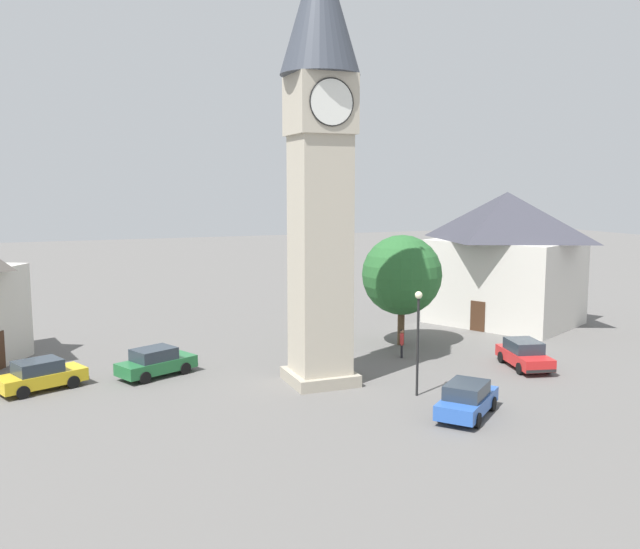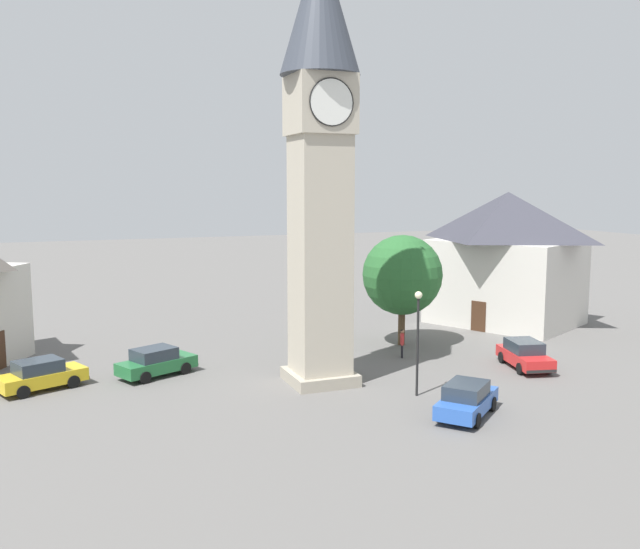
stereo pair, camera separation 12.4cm
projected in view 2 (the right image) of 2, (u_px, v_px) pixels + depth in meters
The scene contains 10 objects.
ground_plane at pixel (320, 382), 34.72m from camera, with size 200.00×200.00×0.00m, color #605E5B.
clock_tower at pixel (320, 125), 33.03m from camera, with size 3.93×3.93×22.11m.
car_blue_kerb at pixel (41, 375), 33.36m from camera, with size 4.46×3.15×1.53m.
car_silver_kerb at pixel (467, 399), 29.52m from camera, with size 4.26×3.93×1.53m.
car_red_corner at pixel (156, 362), 35.79m from camera, with size 4.45×3.27×1.53m.
car_white_side at pixel (525, 354), 37.37m from camera, with size 2.63×4.41×1.53m.
pedestrian at pixel (402, 341), 39.60m from camera, with size 0.36×0.51×1.69m.
tree at pixel (402, 275), 42.33m from camera, with size 5.02×5.02×6.99m.
building_shop_left at pixel (506, 257), 49.14m from camera, with size 11.68×12.47×9.58m.
lamp_post at pixel (418, 326), 32.08m from camera, with size 0.36×0.36×5.08m.
Camera 2 is at (-12.31, -31.37, 10.04)m, focal length 37.97 mm.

